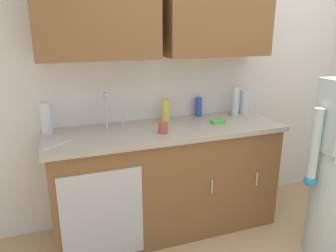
{
  "coord_description": "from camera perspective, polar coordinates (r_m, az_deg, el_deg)",
  "views": [
    {
      "loc": [
        -1.4,
        -1.72,
        1.74
      ],
      "look_at": [
        -0.59,
        0.55,
        1.0
      ],
      "focal_mm": 34.72,
      "sensor_mm": 36.0,
      "label": 1
    }
  ],
  "objects": [
    {
      "name": "cup_by_sink",
      "position": [
        2.54,
        -0.85,
        -0.27
      ],
      "size": [
        0.08,
        0.08,
        0.09
      ],
      "primitive_type": "cylinder",
      "color": "#B24C47",
      "rests_on": "countertop"
    },
    {
      "name": "bottle_cleaner_spray",
      "position": [
        3.08,
        11.69,
        4.33
      ],
      "size": [
        0.07,
        0.07,
        0.28
      ],
      "primitive_type": "cylinder",
      "color": "silver",
      "rests_on": "countertop"
    },
    {
      "name": "sponge",
      "position": [
        2.83,
        8.72,
        0.76
      ],
      "size": [
        0.11,
        0.07,
        0.03
      ],
      "primitive_type": "cube",
      "color": "#4CBF4C",
      "rests_on": "countertop"
    },
    {
      "name": "bottle_water_tall",
      "position": [
        3.02,
        5.37,
        3.39
      ],
      "size": [
        0.06,
        0.06,
        0.18
      ],
      "primitive_type": "cylinder",
      "color": "#334CB2",
      "rests_on": "countertop"
    },
    {
      "name": "sink",
      "position": [
        2.59,
        -9.33,
        -1.47
      ],
      "size": [
        0.5,
        0.36,
        0.35
      ],
      "color": "#B7BABF",
      "rests_on": "counter_cabinet"
    },
    {
      "name": "countertop",
      "position": [
        2.69,
        -0.35,
        -0.67
      ],
      "size": [
        1.96,
        0.66,
        0.04
      ],
      "primitive_type": "cube",
      "color": "#A8A093",
      "rests_on": "counter_cabinet"
    },
    {
      "name": "counter_cabinet",
      "position": [
        2.87,
        -0.38,
        -9.66
      ],
      "size": [
        1.9,
        0.62,
        0.9
      ],
      "color": "brown",
      "rests_on": "ground"
    },
    {
      "name": "bottle_water_short",
      "position": [
        2.67,
        -20.6,
        1.28
      ],
      "size": [
        0.08,
        0.08,
        0.25
      ],
      "primitive_type": "cylinder",
      "color": "silver",
      "rests_on": "countertop"
    },
    {
      "name": "kitchen_wall_with_uppers",
      "position": [
        3.01,
        5.29,
        11.93
      ],
      "size": [
        4.8,
        0.44,
        2.7
      ],
      "color": "silver",
      "rests_on": "ground"
    },
    {
      "name": "bottle_dish_liquid",
      "position": [
        3.19,
        13.18,
        4.17
      ],
      "size": [
        0.08,
        0.08,
        0.23
      ],
      "primitive_type": "cylinder",
      "color": "silver",
      "rests_on": "countertop"
    },
    {
      "name": "bottle_soap",
      "position": [
        2.85,
        -0.44,
        2.8
      ],
      "size": [
        0.07,
        0.07,
        0.19
      ],
      "primitive_type": "cylinder",
      "color": "#D8D14C",
      "rests_on": "countertop"
    },
    {
      "name": "knife_on_counter",
      "position": [
        2.42,
        -18.82,
        -3.16
      ],
      "size": [
        0.2,
        0.17,
        0.01
      ],
      "primitive_type": "cube",
      "rotation": [
        0.0,
        0.0,
        3.82
      ],
      "color": "silver",
      "rests_on": "countertop"
    }
  ]
}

